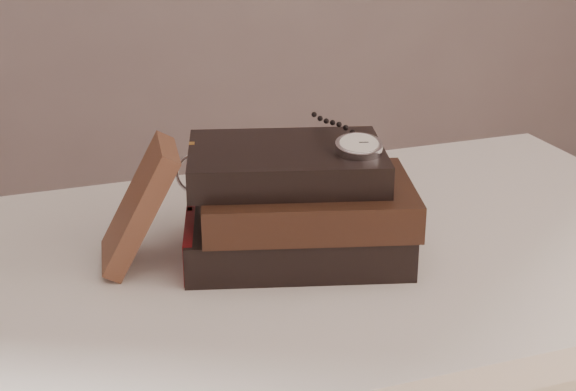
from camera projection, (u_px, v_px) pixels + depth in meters
name	position (u px, v px, depth m)	size (l,w,h in m)	color
table	(321.00, 311.00, 1.09)	(1.00, 0.60, 0.75)	silver
book_stack	(297.00, 206.00, 1.01)	(0.30, 0.25, 0.13)	black
journal	(139.00, 205.00, 0.98)	(0.02, 0.10, 0.15)	#44251A
pocket_watch	(357.00, 145.00, 0.98)	(0.07, 0.16, 0.02)	silver
eyeglasses	(218.00, 171.00, 1.08)	(0.14, 0.15, 0.05)	silver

